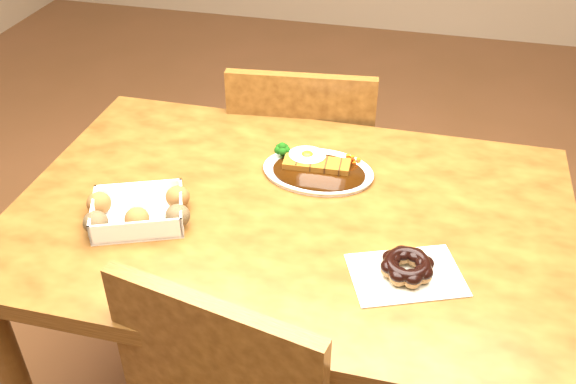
% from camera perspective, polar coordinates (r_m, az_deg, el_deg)
% --- Properties ---
extents(table, '(1.20, 0.80, 0.75)m').
position_cam_1_polar(table, '(1.45, 0.26, -4.72)').
color(table, '#49280E').
rests_on(table, ground).
extents(chair_far, '(0.46, 0.46, 0.87)m').
position_cam_1_polar(chair_far, '(1.98, 1.45, 1.64)').
color(chair_far, '#49280E').
rests_on(chair_far, ground).
extents(katsu_curry_plate, '(0.26, 0.19, 0.05)m').
position_cam_1_polar(katsu_curry_plate, '(1.50, 2.55, 2.13)').
color(katsu_curry_plate, white).
rests_on(katsu_curry_plate, table).
extents(donut_box, '(0.23, 0.20, 0.05)m').
position_cam_1_polar(donut_box, '(1.38, -13.19, -1.61)').
color(donut_box, white).
rests_on(donut_box, table).
extents(pon_de_ring, '(0.25, 0.21, 0.04)m').
position_cam_1_polar(pon_de_ring, '(1.23, 10.53, -6.59)').
color(pon_de_ring, silver).
rests_on(pon_de_ring, table).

